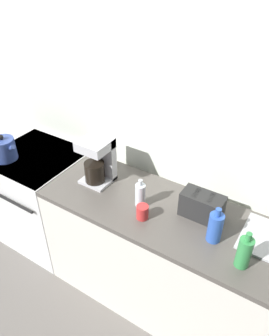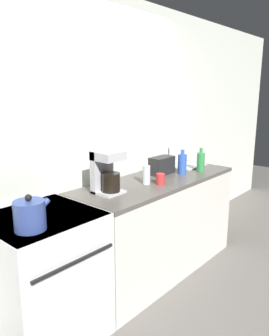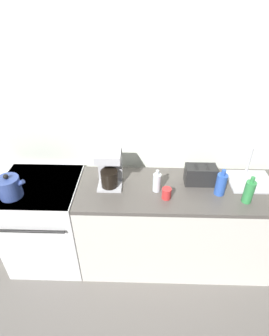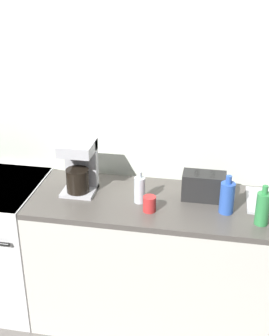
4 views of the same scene
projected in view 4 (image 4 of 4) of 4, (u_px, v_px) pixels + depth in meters
wall_back at (90, 120)px, 3.24m from camera, size 8.00×0.05×2.60m
counter_block at (172, 264)px, 3.12m from camera, size 1.81×0.64×0.94m
toaster at (204, 186)px, 2.93m from camera, size 0.27×0.14×0.17m
coffee_maker at (79, 166)px, 3.00m from camera, size 0.21×0.21×0.35m
bottle_clear at (140, 189)px, 2.89m from camera, size 0.07×0.07×0.21m
bottle_green at (263, 208)px, 2.66m from camera, size 0.08×0.08×0.24m
bottle_blue at (227, 197)px, 2.77m from camera, size 0.09×0.09×0.24m
cup_red at (149, 204)px, 2.81m from camera, size 0.08×0.08×0.10m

